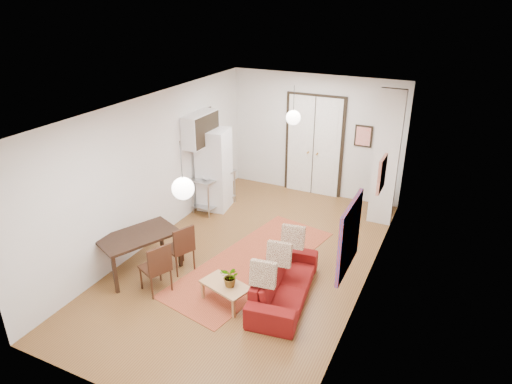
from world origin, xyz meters
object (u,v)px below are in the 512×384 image
at_px(dining_chair_near, 182,241).
at_px(black_side_chair, 382,190).
at_px(fridge, 214,169).
at_px(kitchen_counter, 214,187).
at_px(coffee_table, 225,287).
at_px(sofa, 284,282).
at_px(dining_chair_far, 158,260).
at_px(dining_table, 138,239).

height_order(dining_chair_near, black_side_chair, dining_chair_near).
distance_m(fridge, dining_chair_near, 2.57).
bearing_deg(kitchen_counter, coffee_table, -48.96).
relative_size(sofa, dining_chair_far, 2.14).
height_order(fridge, dining_chair_far, fridge).
bearing_deg(kitchen_counter, dining_chair_near, -65.08).
bearing_deg(fridge, sofa, -50.22).
distance_m(sofa, dining_chair_far, 2.12).
relative_size(fridge, dining_chair_near, 2.04).
bearing_deg(dining_table, sofa, 8.39).
xyz_separation_m(coffee_table, fridge, (-1.94, 3.02, 0.63)).
xyz_separation_m(dining_chair_far, black_side_chair, (2.77, 4.65, -0.05)).
relative_size(kitchen_counter, fridge, 0.61).
xyz_separation_m(dining_table, dining_chair_far, (0.60, -0.26, -0.13)).
relative_size(dining_chair_far, black_side_chair, 1.11).
bearing_deg(fridge, coffee_table, -65.23).
relative_size(kitchen_counter, dining_table, 0.74).
height_order(sofa, black_side_chair, black_side_chair).
distance_m(coffee_table, dining_chair_far, 1.24).
height_order(sofa, kitchen_counter, kitchen_counter).
bearing_deg(coffee_table, fridge, 122.77).
bearing_deg(coffee_table, dining_table, 175.25).
xyz_separation_m(coffee_table, dining_chair_near, (-1.21, 0.59, 0.22)).
distance_m(sofa, coffee_table, 0.96).
bearing_deg(coffee_table, dining_chair_far, -174.87).
height_order(dining_chair_near, dining_chair_far, same).
relative_size(fridge, dining_table, 1.22).
height_order(fridge, dining_table, fridge).
xyz_separation_m(fridge, dining_chair_far, (0.73, -3.13, -0.40)).
bearing_deg(fridge, dining_table, -95.42).
relative_size(dining_chair_near, dining_chair_far, 1.00).
bearing_deg(kitchen_counter, fridge, 98.00).
relative_size(kitchen_counter, dining_chair_near, 1.24).
distance_m(sofa, fridge, 3.75).
height_order(sofa, fridge, fridge).
relative_size(coffee_table, kitchen_counter, 0.78).
height_order(coffee_table, kitchen_counter, kitchen_counter).
distance_m(dining_table, black_side_chair, 5.53).
height_order(kitchen_counter, black_side_chair, black_side_chair).
bearing_deg(sofa, dining_chair_near, 80.41).
height_order(fridge, dining_chair_near, fridge).
bearing_deg(dining_table, black_side_chair, 52.46).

